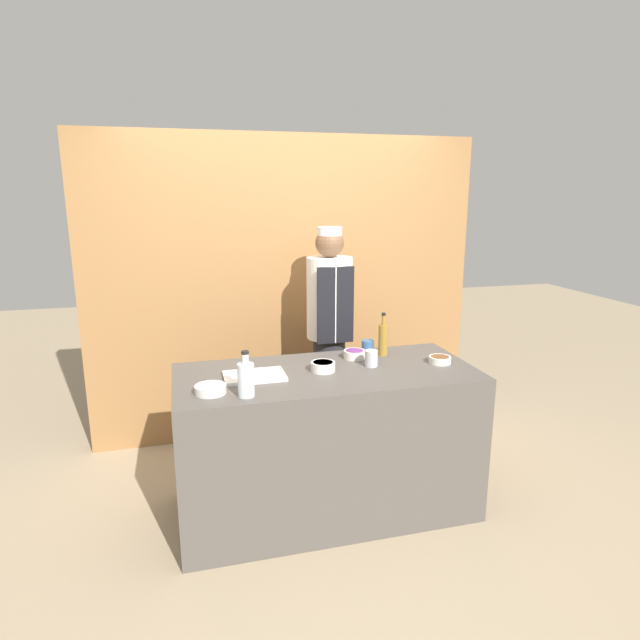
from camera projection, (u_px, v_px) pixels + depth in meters
ground_plane at (326, 507)px, 3.42m from camera, size 14.00×14.00×0.00m
cabinet_wall at (285, 289)px, 4.32m from camera, size 3.10×0.18×2.40m
counter at (327, 442)px, 3.31m from camera, size 1.80×0.79×0.92m
sauce_bowl_brown at (440, 359)px, 3.35m from camera, size 0.14×0.14×0.04m
sauce_bowl_purple at (354, 354)px, 3.45m from camera, size 0.14×0.14×0.05m
sauce_bowl_orange at (210, 389)px, 2.85m from camera, size 0.17×0.17×0.04m
sauce_bowl_red at (323, 366)px, 3.20m from camera, size 0.15×0.15×0.06m
cutting_board at (255, 376)px, 3.09m from camera, size 0.35×0.23×0.02m
bottle_clear at (246, 379)px, 2.79m from camera, size 0.09×0.09×0.25m
bottle_vinegar at (383, 339)px, 3.49m from camera, size 0.06×0.06×0.29m
cup_blue at (368, 346)px, 3.57m from camera, size 0.08×0.08×0.08m
cup_steel at (371, 358)px, 3.29m from camera, size 0.08×0.08×0.10m
chef_center at (329, 333)px, 3.98m from camera, size 0.33×0.33×1.72m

